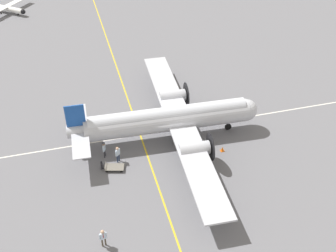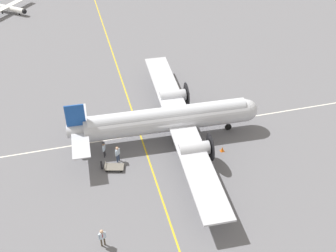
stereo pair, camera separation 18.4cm
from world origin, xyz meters
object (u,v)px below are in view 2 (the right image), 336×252
(airliner_main, at_px, (171,119))
(ramp_agent, at_px, (104,148))
(suitcase_near_door, at_px, (102,165))
(traffic_cone, at_px, (222,149))
(light_aircraft_distant, at_px, (8,8))
(passenger_boarding, at_px, (118,153))
(crew_foreground, at_px, (102,236))
(baggage_cart, at_px, (114,167))

(airliner_main, bearing_deg, ramp_agent, -167.38)
(suitcase_near_door, distance_m, traffic_cone, 11.93)
(ramp_agent, bearing_deg, light_aircraft_distant, 37.93)
(suitcase_near_door, bearing_deg, airliner_main, -70.21)
(airliner_main, xyz_separation_m, passenger_boarding, (-2.27, 5.93, -1.28))
(passenger_boarding, xyz_separation_m, suitcase_near_door, (-0.46, 1.66, -0.79))
(crew_foreground, relative_size, ramp_agent, 1.03)
(baggage_cart, xyz_separation_m, traffic_cone, (-0.14, -10.80, -0.03))
(ramp_agent, relative_size, suitcase_near_door, 2.69)
(crew_foreground, bearing_deg, suitcase_near_door, -108.12)
(light_aircraft_distant, distance_m, traffic_cone, 47.36)
(baggage_cart, bearing_deg, airliner_main, 41.94)
(ramp_agent, bearing_deg, passenger_boarding, -108.30)
(ramp_agent, bearing_deg, traffic_cone, -77.45)
(crew_foreground, xyz_separation_m, traffic_cone, (8.23, -12.98, -0.87))
(suitcase_near_door, bearing_deg, ramp_agent, -18.46)
(airliner_main, height_order, passenger_boarding, airliner_main)
(crew_foreground, xyz_separation_m, ramp_agent, (10.40, -1.57, -0.01))
(suitcase_near_door, bearing_deg, baggage_cart, -115.71)
(crew_foreground, bearing_deg, light_aircraft_distant, -91.30)
(airliner_main, xyz_separation_m, baggage_cart, (-3.27, 6.48, -2.11))
(passenger_boarding, bearing_deg, ramp_agent, 98.55)
(airliner_main, relative_size, traffic_cone, 52.57)
(suitcase_near_door, bearing_deg, passenger_boarding, -74.48)
(suitcase_near_door, xyz_separation_m, traffic_cone, (-0.67, -11.91, -0.07))
(passenger_boarding, relative_size, light_aircraft_distant, 0.20)
(light_aircraft_distant, bearing_deg, suitcase_near_door, -37.12)
(airliner_main, height_order, ramp_agent, airliner_main)
(crew_foreground, distance_m, baggage_cart, 8.69)
(airliner_main, bearing_deg, crew_foreground, -123.96)
(light_aircraft_distant, height_order, traffic_cone, light_aircraft_distant)
(airliner_main, xyz_separation_m, traffic_cone, (-3.41, -4.32, -2.15))
(ramp_agent, xyz_separation_m, traffic_cone, (-2.17, -11.41, -0.86))
(airliner_main, relative_size, light_aircraft_distant, 3.04)
(baggage_cart, distance_m, traffic_cone, 10.80)
(airliner_main, distance_m, baggage_cart, 7.56)
(suitcase_near_door, bearing_deg, light_aircraft_distant, 13.47)
(passenger_boarding, distance_m, suitcase_near_door, 1.90)
(suitcase_near_door, bearing_deg, crew_foreground, 173.16)
(ramp_agent, relative_size, baggage_cart, 0.88)
(crew_foreground, bearing_deg, traffic_cone, -158.89)
(crew_foreground, relative_size, passenger_boarding, 1.00)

